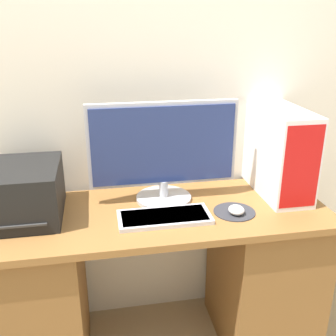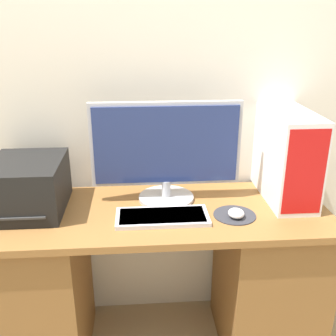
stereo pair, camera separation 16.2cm
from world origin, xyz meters
The scene contains 8 objects.
wall_back centered at (0.00, 0.61, 1.35)m, with size 6.40×0.05×2.70m.
desk centered at (0.00, 0.28, 0.39)m, with size 1.50×0.55×0.75m.
monitor centered at (0.06, 0.39, 0.98)m, with size 0.65×0.25×0.45m.
keyboard centered at (0.03, 0.20, 0.76)m, with size 0.38×0.17×0.02m.
mousepad centered at (0.34, 0.20, 0.75)m, with size 0.18×0.18×0.00m.
mouse centered at (0.34, 0.18, 0.77)m, with size 0.07×0.08×0.04m.
computer_tower centered at (0.60, 0.40, 0.95)m, with size 0.18×0.47×0.40m.
printer centered at (-0.53, 0.33, 0.86)m, with size 0.30×0.36×0.22m.
Camera 1 is at (-0.21, -1.21, 1.52)m, focal length 42.00 mm.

